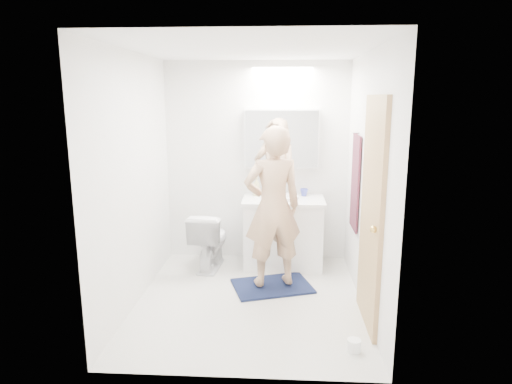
# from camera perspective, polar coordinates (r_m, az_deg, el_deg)

# --- Properties ---
(floor) EXTENTS (2.50, 2.50, 0.00)m
(floor) POSITION_cam_1_polar(r_m,az_deg,el_deg) (4.55, -0.84, -13.70)
(floor) COLOR silver
(floor) RESTS_ON ground
(ceiling) EXTENTS (2.50, 2.50, 0.00)m
(ceiling) POSITION_cam_1_polar(r_m,az_deg,el_deg) (4.12, -0.94, 17.93)
(ceiling) COLOR white
(ceiling) RESTS_ON floor
(wall_back) EXTENTS (2.50, 0.00, 2.50)m
(wall_back) POSITION_cam_1_polar(r_m,az_deg,el_deg) (5.40, 0.09, 3.79)
(wall_back) COLOR white
(wall_back) RESTS_ON floor
(wall_front) EXTENTS (2.50, 0.00, 2.50)m
(wall_front) POSITION_cam_1_polar(r_m,az_deg,el_deg) (2.96, -2.68, -3.23)
(wall_front) COLOR white
(wall_front) RESTS_ON floor
(wall_left) EXTENTS (0.00, 2.50, 2.50)m
(wall_left) POSITION_cam_1_polar(r_m,az_deg,el_deg) (4.39, -15.36, 1.42)
(wall_left) COLOR white
(wall_left) RESTS_ON floor
(wall_right) EXTENTS (0.00, 2.50, 2.50)m
(wall_right) POSITION_cam_1_polar(r_m,az_deg,el_deg) (4.24, 14.12, 1.10)
(wall_right) COLOR white
(wall_right) RESTS_ON floor
(vanity_cabinet) EXTENTS (0.90, 0.55, 0.78)m
(vanity_cabinet) POSITION_cam_1_polar(r_m,az_deg,el_deg) (5.30, 3.50, -5.41)
(vanity_cabinet) COLOR white
(vanity_cabinet) RESTS_ON floor
(countertop) EXTENTS (0.95, 0.58, 0.04)m
(countertop) POSITION_cam_1_polar(r_m,az_deg,el_deg) (5.19, 3.55, -1.08)
(countertop) COLOR white
(countertop) RESTS_ON vanity_cabinet
(sink_basin) EXTENTS (0.36, 0.36, 0.03)m
(sink_basin) POSITION_cam_1_polar(r_m,az_deg,el_deg) (5.21, 3.56, -0.63)
(sink_basin) COLOR silver
(sink_basin) RESTS_ON countertop
(faucet) EXTENTS (0.02, 0.02, 0.16)m
(faucet) POSITION_cam_1_polar(r_m,az_deg,el_deg) (5.38, 3.56, 0.49)
(faucet) COLOR silver
(faucet) RESTS_ON countertop
(medicine_cabinet) EXTENTS (0.88, 0.14, 0.70)m
(medicine_cabinet) POSITION_cam_1_polar(r_m,az_deg,el_deg) (5.28, 3.32, 6.85)
(medicine_cabinet) COLOR white
(medicine_cabinet) RESTS_ON wall_back
(mirror_panel) EXTENTS (0.84, 0.01, 0.66)m
(mirror_panel) POSITION_cam_1_polar(r_m,az_deg,el_deg) (5.21, 3.32, 6.78)
(mirror_panel) COLOR silver
(mirror_panel) RESTS_ON medicine_cabinet
(toilet) EXTENTS (0.44, 0.70, 0.68)m
(toilet) POSITION_cam_1_polar(r_m,az_deg,el_deg) (5.27, -5.98, -6.10)
(toilet) COLOR white
(toilet) RESTS_ON floor
(bath_rug) EXTENTS (0.93, 0.77, 0.02)m
(bath_rug) POSITION_cam_1_polar(r_m,az_deg,el_deg) (4.83, 2.09, -11.96)
(bath_rug) COLOR #121E39
(bath_rug) RESTS_ON floor
(person) EXTENTS (0.70, 0.56, 1.66)m
(person) POSITION_cam_1_polar(r_m,az_deg,el_deg) (4.55, 2.18, -1.95)
(person) COLOR tan
(person) RESTS_ON bath_rug
(door) EXTENTS (0.04, 0.80, 2.00)m
(door) POSITION_cam_1_polar(r_m,az_deg,el_deg) (3.94, 14.61, -2.72)
(door) COLOR tan
(door) RESTS_ON wall_right
(door_knob) EXTENTS (0.06, 0.06, 0.06)m
(door_knob) POSITION_cam_1_polar(r_m,az_deg,el_deg) (3.66, 14.85, -4.67)
(door_knob) COLOR gold
(door_knob) RESTS_ON door
(towel) EXTENTS (0.02, 0.42, 1.00)m
(towel) POSITION_cam_1_polar(r_m,az_deg,el_deg) (4.78, 12.61, 1.19)
(towel) COLOR #13273C
(towel) RESTS_ON wall_right
(towel_hook) EXTENTS (0.07, 0.02, 0.02)m
(towel_hook) POSITION_cam_1_polar(r_m,az_deg,el_deg) (4.71, 12.74, 7.41)
(towel_hook) COLOR silver
(towel_hook) RESTS_ON wall_right
(soap_bottle_a) EXTENTS (0.11, 0.11, 0.22)m
(soap_bottle_a) POSITION_cam_1_polar(r_m,az_deg,el_deg) (5.32, 0.06, 0.70)
(soap_bottle_a) COLOR #D4CC89
(soap_bottle_a) RESTS_ON countertop
(soap_bottle_b) EXTENTS (0.10, 0.10, 0.15)m
(soap_bottle_b) POSITION_cam_1_polar(r_m,az_deg,el_deg) (5.34, 1.86, 0.38)
(soap_bottle_b) COLOR #618DD0
(soap_bottle_b) RESTS_ON countertop
(toothbrush_cup) EXTENTS (0.09, 0.09, 0.09)m
(toothbrush_cup) POSITION_cam_1_polar(r_m,az_deg,el_deg) (5.34, 6.18, -0.06)
(toothbrush_cup) COLOR #3D47B7
(toothbrush_cup) RESTS_ON countertop
(toilet_paper_roll) EXTENTS (0.11, 0.11, 0.10)m
(toilet_paper_roll) POSITION_cam_1_polar(r_m,az_deg,el_deg) (3.81, 12.45, -18.67)
(toilet_paper_roll) COLOR white
(toilet_paper_roll) RESTS_ON floor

